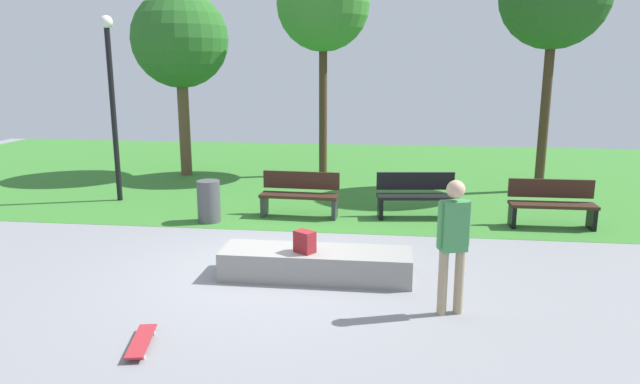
# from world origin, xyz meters

# --- Properties ---
(ground_plane) EXTENTS (28.00, 28.00, 0.00)m
(ground_plane) POSITION_xyz_m (0.00, 0.00, 0.00)
(ground_plane) COLOR gray
(grass_lawn) EXTENTS (26.60, 11.92, 0.01)m
(grass_lawn) POSITION_xyz_m (0.00, 8.04, 0.00)
(grass_lawn) COLOR #387A2D
(grass_lawn) RESTS_ON ground_plane
(concrete_ledge) EXTENTS (2.80, 0.78, 0.42)m
(concrete_ledge) POSITION_xyz_m (0.73, -0.18, 0.21)
(concrete_ledge) COLOR gray
(concrete_ledge) RESTS_ON ground_plane
(backpack_on_ledge) EXTENTS (0.34, 0.32, 0.32)m
(backpack_on_ledge) POSITION_xyz_m (0.58, -0.30, 0.58)
(backpack_on_ledge) COLOR maroon
(backpack_on_ledge) RESTS_ON concrete_ledge
(skater_performing_trick) EXTENTS (0.41, 0.29, 1.73)m
(skater_performing_trick) POSITION_xyz_m (2.58, -1.23, 1.01)
(skater_performing_trick) COLOR tan
(skater_performing_trick) RESTS_ON ground_plane
(skateboard_by_ledge) EXTENTS (0.36, 0.82, 0.08)m
(skateboard_by_ledge) POSITION_xyz_m (-0.93, -2.54, 0.06)
(skateboard_by_ledge) COLOR #A5262D
(skateboard_by_ledge) RESTS_ON ground_plane
(park_bench_near_lamppost) EXTENTS (1.60, 0.48, 0.91)m
(park_bench_near_lamppost) POSITION_xyz_m (4.88, 3.03, 0.48)
(park_bench_near_lamppost) COLOR #331E14
(park_bench_near_lamppost) RESTS_ON ground_plane
(park_bench_by_oak) EXTENTS (1.62, 0.54, 0.91)m
(park_bench_by_oak) POSITION_xyz_m (-0.05, 3.22, 0.48)
(park_bench_by_oak) COLOR #331E14
(park_bench_by_oak) RESTS_ON ground_plane
(park_bench_center_lawn) EXTENTS (1.65, 0.66, 0.91)m
(park_bench_center_lawn) POSITION_xyz_m (2.32, 3.43, 0.48)
(park_bench_center_lawn) COLOR black
(park_bench_center_lawn) RESTS_ON ground_plane
(tree_broad_elm) EXTENTS (2.49, 2.49, 5.88)m
(tree_broad_elm) POSITION_xyz_m (-0.12, 7.76, 4.60)
(tree_broad_elm) COLOR #42301E
(tree_broad_elm) RESTS_ON grass_lawn
(tree_slender_maple) EXTENTS (2.60, 2.60, 5.02)m
(tree_slender_maple) POSITION_xyz_m (-3.94, 7.25, 3.69)
(tree_slender_maple) COLOR brown
(tree_slender_maple) RESTS_ON grass_lawn
(lamp_post) EXTENTS (0.28, 0.28, 4.11)m
(lamp_post) POSITION_xyz_m (-4.40, 4.09, 2.50)
(lamp_post) COLOR black
(lamp_post) RESTS_ON ground_plane
(trash_bin) EXTENTS (0.45, 0.45, 0.83)m
(trash_bin) POSITION_xyz_m (-1.78, 2.57, 0.42)
(trash_bin) COLOR #4C4C51
(trash_bin) RESTS_ON ground_plane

